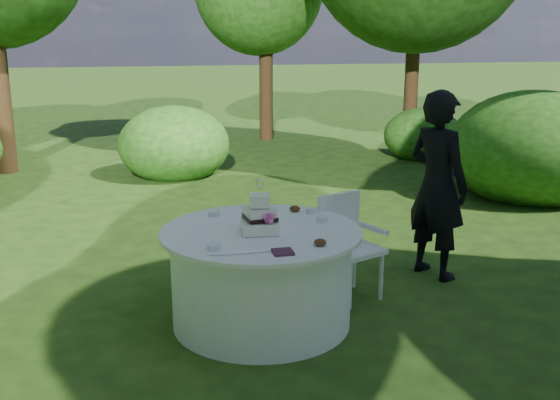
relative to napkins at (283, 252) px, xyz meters
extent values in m
plane|color=#1C390F|center=(-0.04, 0.57, -0.78)|extent=(80.00, 80.00, 0.00)
cube|color=#4E2138|center=(0.00, 0.00, 0.00)|extent=(0.14, 0.14, 0.02)
ellipsoid|color=white|center=(-0.28, 0.07, 0.00)|extent=(0.48, 0.07, 0.01)
imported|color=black|center=(1.75, 1.25, 0.10)|extent=(0.65, 0.76, 1.76)
cylinder|color=white|center=(-0.04, 0.57, -0.41)|extent=(1.40, 1.40, 0.74)
cylinder|color=silver|center=(-0.04, 0.57, -0.02)|extent=(1.56, 1.56, 0.03)
cube|color=white|center=(-0.06, 0.52, 0.04)|extent=(0.30, 0.30, 0.09)
cube|color=silver|center=(-0.06, 0.52, 0.14)|extent=(0.23, 0.23, 0.09)
cube|color=white|center=(-0.06, 0.52, 0.24)|extent=(0.17, 0.17, 0.09)
cube|color=black|center=(-0.06, 0.52, 0.11)|extent=(0.25, 0.25, 0.03)
sphere|color=#BA368C|center=(-0.02, 0.40, 0.13)|extent=(0.07, 0.07, 0.07)
cylinder|color=white|center=(-0.06, 0.52, 0.32)|extent=(0.01, 0.01, 0.05)
torus|color=white|center=(-0.06, 0.52, 0.38)|extent=(0.07, 0.02, 0.07)
cube|color=white|center=(0.82, 0.88, -0.34)|extent=(0.57, 0.57, 0.04)
cube|color=white|center=(0.74, 1.07, -0.10)|extent=(0.42, 0.20, 0.43)
cylinder|color=white|center=(0.72, 0.65, -0.57)|extent=(0.04, 0.04, 0.42)
cylinder|color=silver|center=(1.05, 0.79, -0.57)|extent=(0.04, 0.04, 0.42)
cylinder|color=white|center=(0.59, 0.98, -0.57)|extent=(0.04, 0.04, 0.42)
cylinder|color=white|center=(0.92, 1.11, -0.57)|extent=(0.04, 0.04, 0.42)
cube|color=silver|center=(0.63, 0.81, -0.18)|extent=(0.18, 0.38, 0.04)
cube|color=white|center=(1.01, 0.96, -0.18)|extent=(0.18, 0.38, 0.04)
cylinder|color=silver|center=(-0.34, 1.05, 0.01)|extent=(0.10, 0.10, 0.04)
cylinder|color=silver|center=(-0.45, 0.18, 0.01)|extent=(0.10, 0.10, 0.04)
cylinder|color=silver|center=(0.48, 0.67, 0.01)|extent=(0.10, 0.10, 0.04)
cylinder|color=silver|center=(0.47, 0.96, 0.01)|extent=(0.10, 0.10, 0.04)
ellipsoid|color=#562D16|center=(0.30, 0.10, 0.02)|extent=(0.09, 0.09, 0.05)
ellipsoid|color=#562D16|center=(0.34, 1.03, 0.02)|extent=(0.09, 0.09, 0.05)
camera|label=1|loc=(-0.96, -4.17, 1.48)|focal=42.00mm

